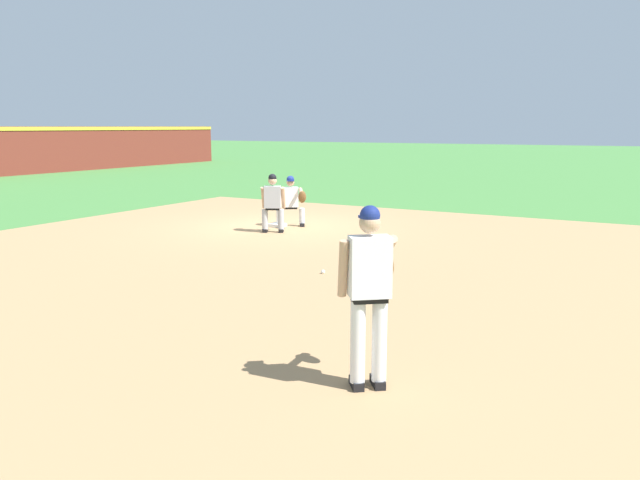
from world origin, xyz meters
name	(u,v)px	position (x,y,z in m)	size (l,w,h in m)	color
ground_plane	(277,227)	(0.00, 0.00, 0.00)	(160.00, 160.00, 0.00)	#47843D
infield_dirt_patch	(302,271)	(-4.08, -3.23, 0.00)	(18.00, 18.00, 0.01)	tan
first_base_bag	(277,225)	(0.00, 0.00, 0.04)	(0.38, 0.38, 0.09)	white
baseball	(323,272)	(-4.04, -3.64, 0.04)	(0.07, 0.07, 0.07)	white
pitcher	(370,286)	(-8.12, -6.45, 1.06)	(0.85, 0.57, 1.86)	black
first_baseman	(291,199)	(0.19, -0.33, 0.73)	(0.79, 1.06, 1.34)	black
baserunner	(273,201)	(-0.78, -0.39, 0.79)	(0.61, 0.67, 1.46)	black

